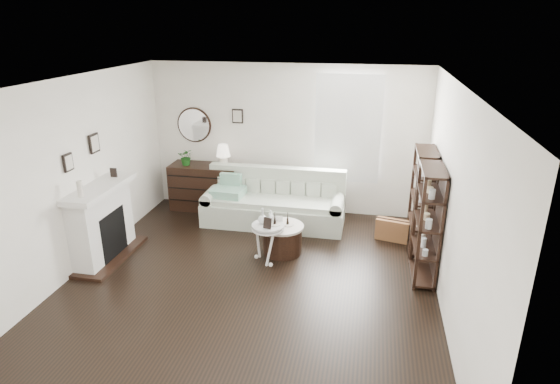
% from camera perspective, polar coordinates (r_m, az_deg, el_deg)
% --- Properties ---
extents(room, '(5.50, 5.50, 5.50)m').
position_cam_1_polar(room, '(8.34, 5.74, 7.71)').
color(room, black).
rests_on(room, ground).
extents(fireplace, '(0.50, 1.40, 1.84)m').
position_cam_1_polar(fireplace, '(7.43, -20.77, -3.76)').
color(fireplace, white).
rests_on(fireplace, ground).
extents(shelf_unit_far, '(0.30, 0.80, 1.60)m').
position_cam_1_polar(shelf_unit_far, '(7.47, 16.88, -0.99)').
color(shelf_unit_far, black).
rests_on(shelf_unit_far, ground).
extents(shelf_unit_near, '(0.30, 0.80, 1.60)m').
position_cam_1_polar(shelf_unit_near, '(6.64, 17.51, -3.77)').
color(shelf_unit_near, black).
rests_on(shelf_unit_near, ground).
extents(sofa, '(2.45, 0.85, 0.95)m').
position_cam_1_polar(sofa, '(8.25, -0.71, -1.68)').
color(sofa, '#A4AB98').
rests_on(sofa, ground).
extents(quilt, '(0.58, 0.49, 0.14)m').
position_cam_1_polar(quilt, '(8.24, -6.35, 0.00)').
color(quilt, '#24845C').
rests_on(quilt, sofa).
extents(suitcase, '(0.56, 0.29, 0.35)m').
position_cam_1_polar(suitcase, '(7.86, 13.53, -4.52)').
color(suitcase, brown).
rests_on(suitcase, ground).
extents(dresser, '(1.29, 0.55, 0.86)m').
position_cam_1_polar(dresser, '(8.93, -9.05, 0.62)').
color(dresser, black).
rests_on(dresser, ground).
extents(table_lamp, '(0.31, 0.31, 0.41)m').
position_cam_1_polar(table_lamp, '(8.62, -6.92, 4.43)').
color(table_lamp, silver).
rests_on(table_lamp, dresser).
extents(potted_plant, '(0.32, 0.29, 0.31)m').
position_cam_1_polar(potted_plant, '(8.82, -11.35, 4.23)').
color(potted_plant, '#184E16').
rests_on(potted_plant, dresser).
extents(drum_table, '(0.66, 0.66, 0.46)m').
position_cam_1_polar(drum_table, '(7.23, 0.29, -5.72)').
color(drum_table, black).
rests_on(drum_table, ground).
extents(pedestal_table, '(0.49, 0.49, 0.59)m').
position_cam_1_polar(pedestal_table, '(6.86, -1.47, -4.39)').
color(pedestal_table, silver).
rests_on(pedestal_table, ground).
extents(eiffel_drum, '(0.13, 0.13, 0.18)m').
position_cam_1_polar(eiffel_drum, '(7.13, 0.94, -3.33)').
color(eiffel_drum, black).
rests_on(eiffel_drum, drum_table).
extents(bottle_drum, '(0.06, 0.06, 0.27)m').
position_cam_1_polar(bottle_drum, '(7.05, -1.13, -3.25)').
color(bottle_drum, silver).
rests_on(bottle_drum, drum_table).
extents(card_frame_drum, '(0.17, 0.09, 0.22)m').
position_cam_1_polar(card_frame_drum, '(6.95, -0.33, -3.81)').
color(card_frame_drum, silver).
rests_on(card_frame_drum, drum_table).
extents(eiffel_ped, '(0.12, 0.12, 0.17)m').
position_cam_1_polar(eiffel_ped, '(6.81, -0.64, -3.32)').
color(eiffel_ped, black).
rests_on(eiffel_ped, pedestal_table).
extents(flask_ped, '(0.13, 0.13, 0.24)m').
position_cam_1_polar(flask_ped, '(6.83, -2.14, -2.95)').
color(flask_ped, silver).
rests_on(flask_ped, pedestal_table).
extents(card_frame_ped, '(0.13, 0.08, 0.16)m').
position_cam_1_polar(card_frame_ped, '(6.69, -1.54, -3.82)').
color(card_frame_ped, black).
rests_on(card_frame_ped, pedestal_table).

